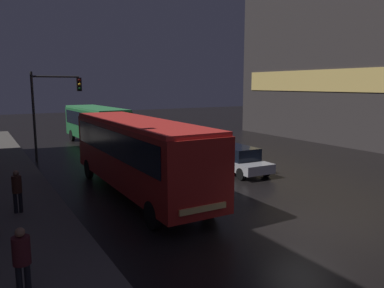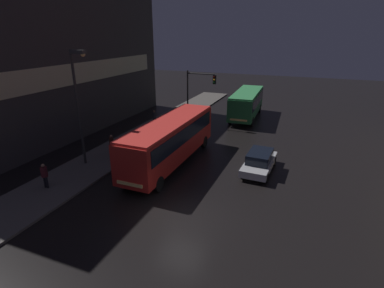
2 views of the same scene
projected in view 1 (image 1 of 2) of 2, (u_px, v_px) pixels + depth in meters
The scene contains 9 objects.
ground_plane at pixel (304, 224), 13.43m from camera, with size 120.00×120.00×0.00m, color black.
sidewalk_left at pixel (4, 190), 17.44m from camera, with size 4.00×48.00×0.15m.
building_right_block at pixel (353, 59), 34.03m from camera, with size 10.07×19.18×14.42m.
bus_near at pixel (138, 149), 16.74m from camera, with size 2.64×11.18×3.39m.
bus_far at pixel (96, 122), 30.78m from camera, with size 2.98×9.25×3.09m.
car_taxi at pixel (237, 159), 21.17m from camera, with size 1.97×4.54×1.48m.
pedestrian_mid at pixel (17, 188), 14.00m from camera, with size 0.40×0.40×1.64m.
pedestrian_far at pixel (22, 255), 8.44m from camera, with size 0.49×0.49×1.64m.
traffic_light_main at pixel (51, 101), 24.27m from camera, with size 3.17×0.35×5.75m.
Camera 1 is at (-9.97, -9.00, 4.95)m, focal length 35.00 mm.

